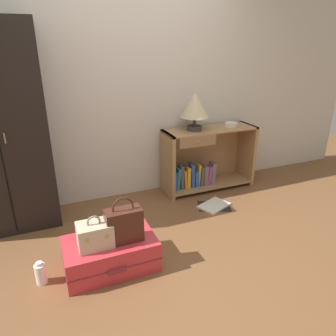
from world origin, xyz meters
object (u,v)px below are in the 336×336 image
object	(u,v)px
bowl	(231,125)
open_book_on_floor	(214,206)
wardrobe	(0,132)
suitcase_large	(111,254)
train_case	(95,235)
bottle	(41,273)
table_lamp	(195,106)
bookshelf	(205,160)
handbag	(124,225)

from	to	relation	value
bowl	open_book_on_floor	xyz separation A→B (m)	(-0.46, -0.46, -0.79)
bowl	open_book_on_floor	distance (m)	1.02
wardrobe	suitcase_large	distance (m)	1.51
suitcase_large	train_case	distance (m)	0.26
open_book_on_floor	suitcase_large	bearing A→B (deg)	-156.41
bottle	table_lamp	bearing A→B (deg)	29.75
bookshelf	open_book_on_floor	bearing A→B (deg)	-105.45
bowl	suitcase_large	size ratio (longest dim) A/B	0.21
table_lamp	bowl	bearing A→B (deg)	-3.53
open_book_on_floor	handbag	bearing A→B (deg)	-152.71
bookshelf	bottle	bearing A→B (deg)	-152.14
table_lamp	train_case	size ratio (longest dim) A/B	1.63
bookshelf	train_case	distance (m)	1.91
table_lamp	suitcase_large	world-z (taller)	table_lamp
open_book_on_floor	wardrobe	bearing A→B (deg)	167.37
bookshelf	table_lamp	distance (m)	0.70
train_case	bottle	distance (m)	0.51
bookshelf	handbag	xyz separation A→B (m)	(-1.33, -1.11, 0.03)
wardrobe	open_book_on_floor	xyz separation A→B (m)	(2.03, -0.45, -0.95)
bookshelf	suitcase_large	xyz separation A→B (m)	(-1.44, -1.07, -0.24)
suitcase_large	table_lamp	bearing A→B (deg)	39.66
open_book_on_floor	train_case	bearing A→B (deg)	-157.02
bowl	table_lamp	bearing A→B (deg)	176.47
train_case	handbag	distance (m)	0.23
bookshelf	train_case	size ratio (longest dim) A/B	4.31
train_case	suitcase_large	bearing A→B (deg)	15.53
train_case	bookshelf	bearing A→B (deg)	35.28
wardrobe	handbag	size ratio (longest dim) A/B	5.08
suitcase_large	train_case	size ratio (longest dim) A/B	2.77
suitcase_large	bottle	xyz separation A→B (m)	(-0.54, 0.02, -0.04)
suitcase_large	train_case	xyz separation A→B (m)	(-0.11, -0.03, 0.23)
table_lamp	train_case	distance (m)	1.90
bowl	bottle	distance (m)	2.61
bookshelf	bottle	world-z (taller)	bookshelf
bookshelf	table_lamp	world-z (taller)	table_lamp
table_lamp	handbag	world-z (taller)	table_lamp
train_case	bottle	world-z (taller)	train_case
handbag	open_book_on_floor	bearing A→B (deg)	27.29
handbag	table_lamp	bearing A→B (deg)	43.48
wardrobe	bowl	xyz separation A→B (m)	(2.49, 0.01, -0.17)
bowl	suitcase_large	xyz separation A→B (m)	(-1.76, -1.03, -0.67)
bowl	handbag	world-z (taller)	bowl
handbag	bottle	world-z (taller)	handbag
bookshelf	table_lamp	xyz separation A→B (m)	(-0.16, -0.01, 0.68)
handbag	open_book_on_floor	xyz separation A→B (m)	(1.19, 0.62, -0.39)
table_lamp	bowl	size ratio (longest dim) A/B	2.81
wardrobe	train_case	bearing A→B (deg)	-59.95
wardrobe	suitcase_large	world-z (taller)	wardrobe
bowl	bookshelf	bearing A→B (deg)	173.07
bookshelf	bowl	size ratio (longest dim) A/B	7.43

